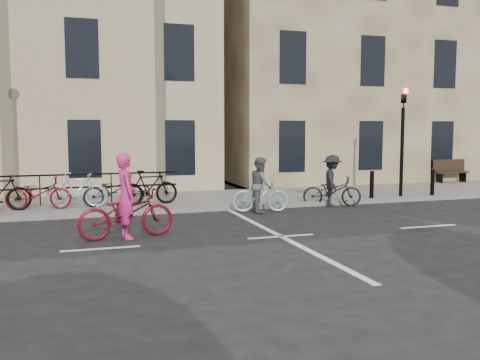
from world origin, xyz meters
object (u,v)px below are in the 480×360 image
object	(u,v)px
traffic_light	(403,128)
cyclist_pink	(126,209)
bench	(450,170)
cyclist_grey	(261,190)
cyclist_dark	(332,186)

from	to	relation	value
traffic_light	cyclist_pink	bearing A→B (deg)	-160.47
bench	cyclist_grey	distance (m)	11.06
traffic_light	cyclist_grey	distance (m)	5.76
cyclist_dark	cyclist_grey	bearing A→B (deg)	119.40
bench	cyclist_pink	distance (m)	15.90
bench	cyclist_pink	world-z (taller)	cyclist_pink
bench	cyclist_dark	distance (m)	8.56
traffic_light	cyclist_dark	world-z (taller)	traffic_light
cyclist_dark	traffic_light	bearing A→B (deg)	-60.98
bench	cyclist_dark	world-z (taller)	cyclist_dark
cyclist_grey	cyclist_dark	bearing A→B (deg)	-68.51
traffic_light	cyclist_dark	xyz separation A→B (m)	(-2.85, -0.44, -1.81)
bench	cyclist_dark	bearing A→B (deg)	-153.40
cyclist_grey	cyclist_dark	world-z (taller)	cyclist_dark
cyclist_pink	cyclist_dark	xyz separation A→B (m)	(6.72, 2.96, -0.03)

